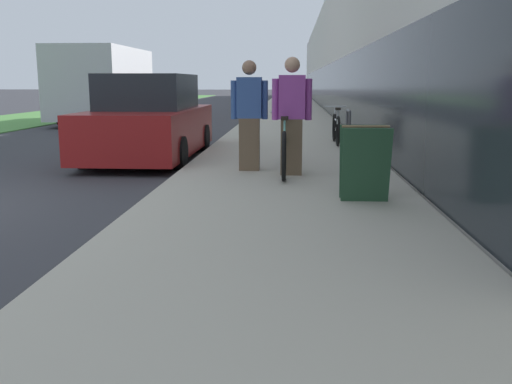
{
  "coord_description": "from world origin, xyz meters",
  "views": [
    {
      "loc": [
        5.11,
        -6.08,
        1.55
      ],
      "look_at": [
        3.98,
        11.88,
        -1.94
      ],
      "focal_mm": 40.0,
      "sensor_mm": 36.0,
      "label": 1
    }
  ],
  "objects_px": {
    "person_bystander": "(249,116)",
    "sandwich_board_sign": "(364,163)",
    "parked_sedan_curbside": "(150,121)",
    "cruiser_bike_nearest": "(336,128)",
    "person_rider": "(292,116)",
    "tandem_bicycle": "(285,147)",
    "bike_rack_hoop": "(348,126)",
    "moving_truck": "(108,85)"
  },
  "relations": [
    {
      "from": "cruiser_bike_nearest",
      "to": "parked_sedan_curbside",
      "type": "distance_m",
      "value": 4.29
    },
    {
      "from": "tandem_bicycle",
      "to": "bike_rack_hoop",
      "type": "height_order",
      "value": "tandem_bicycle"
    },
    {
      "from": "person_bystander",
      "to": "bike_rack_hoop",
      "type": "relative_size",
      "value": 2.05
    },
    {
      "from": "person_rider",
      "to": "moving_truck",
      "type": "xyz_separation_m",
      "value": [
        -7.04,
        13.04,
        0.37
      ]
    },
    {
      "from": "bike_rack_hoop",
      "to": "moving_truck",
      "type": "xyz_separation_m",
      "value": [
        -8.19,
        9.98,
        0.75
      ]
    },
    {
      "from": "tandem_bicycle",
      "to": "parked_sedan_curbside",
      "type": "xyz_separation_m",
      "value": [
        -2.76,
        2.36,
        0.23
      ]
    },
    {
      "from": "tandem_bicycle",
      "to": "sandwich_board_sign",
      "type": "bearing_deg",
      "value": -66.12
    },
    {
      "from": "cruiser_bike_nearest",
      "to": "person_rider",
      "type": "bearing_deg",
      "value": -102.68
    },
    {
      "from": "person_bystander",
      "to": "bike_rack_hoop",
      "type": "distance_m",
      "value": 3.24
    },
    {
      "from": "sandwich_board_sign",
      "to": "moving_truck",
      "type": "bearing_deg",
      "value": 117.97
    },
    {
      "from": "person_bystander",
      "to": "cruiser_bike_nearest",
      "type": "distance_m",
      "value": 4.48
    },
    {
      "from": "person_rider",
      "to": "cruiser_bike_nearest",
      "type": "relative_size",
      "value": 0.98
    },
    {
      "from": "person_rider",
      "to": "sandwich_board_sign",
      "type": "relative_size",
      "value": 1.96
    },
    {
      "from": "tandem_bicycle",
      "to": "sandwich_board_sign",
      "type": "distance_m",
      "value": 2.42
    },
    {
      "from": "person_bystander",
      "to": "sandwich_board_sign",
      "type": "relative_size",
      "value": 1.93
    },
    {
      "from": "bike_rack_hoop",
      "to": "cruiser_bike_nearest",
      "type": "relative_size",
      "value": 0.47
    },
    {
      "from": "tandem_bicycle",
      "to": "sandwich_board_sign",
      "type": "xyz_separation_m",
      "value": [
        0.98,
        -2.21,
        0.06
      ]
    },
    {
      "from": "sandwich_board_sign",
      "to": "parked_sedan_curbside",
      "type": "bearing_deg",
      "value": 129.27
    },
    {
      "from": "tandem_bicycle",
      "to": "sandwich_board_sign",
      "type": "height_order",
      "value": "tandem_bicycle"
    },
    {
      "from": "cruiser_bike_nearest",
      "to": "tandem_bicycle",
      "type": "bearing_deg",
      "value": -105.0
    },
    {
      "from": "tandem_bicycle",
      "to": "cruiser_bike_nearest",
      "type": "bearing_deg",
      "value": 75.0
    },
    {
      "from": "cruiser_bike_nearest",
      "to": "sandwich_board_sign",
      "type": "xyz_separation_m",
      "value": [
        -0.14,
        -6.39,
        0.09
      ]
    },
    {
      "from": "tandem_bicycle",
      "to": "bike_rack_hoop",
      "type": "xyz_separation_m",
      "value": [
        1.25,
        2.72,
        0.13
      ]
    },
    {
      "from": "tandem_bicycle",
      "to": "person_rider",
      "type": "bearing_deg",
      "value": -73.36
    },
    {
      "from": "cruiser_bike_nearest",
      "to": "moving_truck",
      "type": "height_order",
      "value": "moving_truck"
    },
    {
      "from": "person_bystander",
      "to": "parked_sedan_curbside",
      "type": "bearing_deg",
      "value": 133.62
    },
    {
      "from": "tandem_bicycle",
      "to": "cruiser_bike_nearest",
      "type": "relative_size",
      "value": 1.49
    },
    {
      "from": "cruiser_bike_nearest",
      "to": "person_bystander",
      "type": "bearing_deg",
      "value": -112.32
    },
    {
      "from": "tandem_bicycle",
      "to": "person_bystander",
      "type": "relative_size",
      "value": 1.55
    },
    {
      "from": "person_rider",
      "to": "cruiser_bike_nearest",
      "type": "bearing_deg",
      "value": 77.32
    },
    {
      "from": "tandem_bicycle",
      "to": "parked_sedan_curbside",
      "type": "bearing_deg",
      "value": 139.47
    },
    {
      "from": "person_bystander",
      "to": "sandwich_board_sign",
      "type": "bearing_deg",
      "value": -55.74
    },
    {
      "from": "tandem_bicycle",
      "to": "person_bystander",
      "type": "distance_m",
      "value": 0.75
    },
    {
      "from": "cruiser_bike_nearest",
      "to": "sandwich_board_sign",
      "type": "bearing_deg",
      "value": -91.27
    },
    {
      "from": "tandem_bicycle",
      "to": "person_bystander",
      "type": "bearing_deg",
      "value": 173.71
    },
    {
      "from": "bike_rack_hoop",
      "to": "cruiser_bike_nearest",
      "type": "height_order",
      "value": "bike_rack_hoop"
    },
    {
      "from": "moving_truck",
      "to": "sandwich_board_sign",
      "type": "bearing_deg",
      "value": -62.03
    },
    {
      "from": "tandem_bicycle",
      "to": "person_bystander",
      "type": "xyz_separation_m",
      "value": [
        -0.57,
        0.06,
        0.48
      ]
    },
    {
      "from": "parked_sedan_curbside",
      "to": "bike_rack_hoop",
      "type": "bearing_deg",
      "value": 5.12
    },
    {
      "from": "tandem_bicycle",
      "to": "moving_truck",
      "type": "xyz_separation_m",
      "value": [
        -6.94,
        12.7,
        0.88
      ]
    },
    {
      "from": "parked_sedan_curbside",
      "to": "cruiser_bike_nearest",
      "type": "bearing_deg",
      "value": 25.21
    },
    {
      "from": "sandwich_board_sign",
      "to": "cruiser_bike_nearest",
      "type": "bearing_deg",
      "value": 88.73
    }
  ]
}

